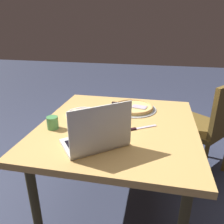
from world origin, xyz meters
TOP-DOWN VIEW (x-y plane):
  - ground_plane at (0.00, 0.00)m, footprint 12.00×12.00m
  - dining_table at (0.00, 0.00)m, footprint 1.06×0.99m
  - laptop at (-0.30, 0.06)m, footprint 0.37×0.39m
  - pizza_plate at (0.09, 0.27)m, footprint 0.23×0.23m
  - pizza_tray at (0.28, -0.06)m, footprint 0.35×0.35m
  - table_knife at (-0.05, -0.12)m, footprint 0.15×0.22m
  - drink_cup at (-0.14, 0.38)m, footprint 0.07×0.07m
  - chair_near at (0.57, -0.69)m, footprint 0.62×0.62m

SIDE VIEW (x-z plane):
  - ground_plane at x=0.00m, z-range 0.00..0.00m
  - chair_near at x=0.57m, z-range 0.07..0.95m
  - dining_table at x=0.00m, z-range 0.28..0.98m
  - table_knife at x=-0.05m, z-range 0.70..0.71m
  - pizza_plate at x=0.09m, z-range 0.70..0.74m
  - pizza_tray at x=0.28m, z-range 0.70..0.74m
  - drink_cup at x=-0.14m, z-range 0.71..0.78m
  - laptop at x=-0.30m, z-range 0.64..0.89m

